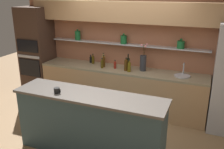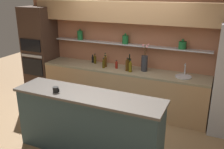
# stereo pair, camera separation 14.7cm
# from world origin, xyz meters

# --- Properties ---
(ground_plane) EXTENTS (12.00, 12.00, 0.00)m
(ground_plane) POSITION_xyz_m (0.00, 0.00, 0.00)
(ground_plane) COLOR olive
(back_wall_unit) EXTENTS (5.20, 0.44, 2.60)m
(back_wall_unit) POSITION_xyz_m (-0.00, 1.53, 1.55)
(back_wall_unit) COLOR #A86647
(back_wall_unit) RESTS_ON ground_plane
(back_counter_unit) EXTENTS (3.60, 0.62, 0.92)m
(back_counter_unit) POSITION_xyz_m (-0.11, 1.24, 0.46)
(back_counter_unit) COLOR tan
(back_counter_unit) RESTS_ON ground_plane
(island_counter) EXTENTS (2.38, 0.61, 1.02)m
(island_counter) POSITION_xyz_m (0.00, -0.44, 0.51)
(island_counter) COLOR #334C56
(island_counter) RESTS_ON ground_plane
(oven_tower) EXTENTS (0.68, 0.64, 2.15)m
(oven_tower) POSITION_xyz_m (-2.26, 1.24, 1.07)
(oven_tower) COLOR #3D281E
(oven_tower) RESTS_ON ground_plane
(flower_vase) EXTENTS (0.14, 0.13, 0.57)m
(flower_vase) POSITION_xyz_m (0.35, 1.30, 1.10)
(flower_vase) COLOR #2D2D33
(flower_vase) RESTS_ON back_counter_unit
(sink_fixture) EXTENTS (0.31, 0.31, 0.25)m
(sink_fixture) POSITION_xyz_m (1.16, 1.25, 0.94)
(sink_fixture) COLOR #B7B7BC
(sink_fixture) RESTS_ON back_counter_unit
(bottle_oil_0) EXTENTS (0.06, 0.06, 0.23)m
(bottle_oil_0) POSITION_xyz_m (-0.83, 1.37, 1.01)
(bottle_oil_0) COLOR #47380A
(bottle_oil_0) RESTS_ON back_counter_unit
(bottle_oil_1) EXTENTS (0.05, 0.05, 0.22)m
(bottle_oil_1) POSITION_xyz_m (-0.50, 1.14, 1.01)
(bottle_oil_1) COLOR #47380A
(bottle_oil_1) RESTS_ON back_counter_unit
(bottle_sauce_2) EXTENTS (0.06, 0.06, 0.18)m
(bottle_sauce_2) POSITION_xyz_m (-0.24, 1.23, 0.99)
(bottle_sauce_2) COLOR maroon
(bottle_sauce_2) RESTS_ON back_counter_unit
(bottle_sauce_3) EXTENTS (0.05, 0.05, 0.18)m
(bottle_sauce_3) POSITION_xyz_m (-0.91, 1.42, 1.00)
(bottle_sauce_3) COLOR black
(bottle_sauce_3) RESTS_ON back_counter_unit
(bottle_spirit_4) EXTENTS (0.06, 0.06, 0.26)m
(bottle_spirit_4) POSITION_xyz_m (-0.50, 1.24, 1.03)
(bottle_spirit_4) COLOR #4C2D0C
(bottle_spirit_4) RESTS_ON back_counter_unit
(bottle_oil_5) EXTENTS (0.06, 0.06, 0.26)m
(bottle_oil_5) POSITION_xyz_m (0.12, 1.12, 1.02)
(bottle_oil_5) COLOR brown
(bottle_oil_5) RESTS_ON back_counter_unit
(bottle_wine_6) EXTENTS (0.07, 0.07, 0.33)m
(bottle_wine_6) POSITION_xyz_m (0.04, 1.28, 1.04)
(bottle_wine_6) COLOR black
(bottle_wine_6) RESTS_ON back_counter_unit
(bottle_spirit_7) EXTENTS (0.07, 0.07, 0.25)m
(bottle_spirit_7) POSITION_xyz_m (-0.59, 1.43, 1.02)
(bottle_spirit_7) COLOR tan
(bottle_spirit_7) RESTS_ON back_counter_unit
(bottle_spirit_8) EXTENTS (0.08, 0.08, 0.28)m
(bottle_spirit_8) POSITION_xyz_m (0.03, 1.16, 1.04)
(bottle_spirit_8) COLOR #4C2D0C
(bottle_spirit_8) RESTS_ON back_counter_unit
(coffee_mug) EXTENTS (0.11, 0.09, 0.09)m
(coffee_mug) POSITION_xyz_m (-0.48, -0.57, 1.06)
(coffee_mug) COLOR black
(coffee_mug) RESTS_ON island_counter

